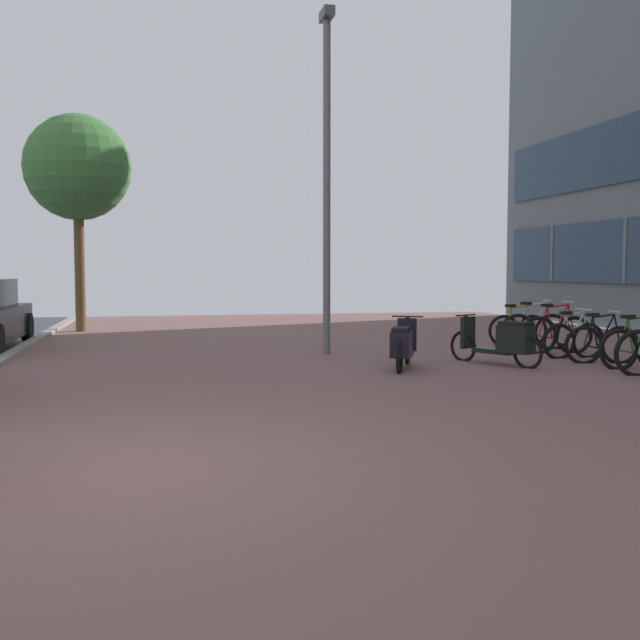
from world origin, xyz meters
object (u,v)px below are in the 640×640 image
Objects in this scene: bicycle_rack_08 at (518,329)px; lamp_post at (327,167)px; bicycle_rack_03 at (637,348)px; bicycle_rack_04 at (602,344)px; scooter_mid at (403,345)px; street_tree at (78,168)px; bicycle_rack_06 at (556,334)px; bicycle_rack_05 at (574,340)px; scooter_near at (503,341)px; bicycle_rack_07 at (535,331)px.

bicycle_rack_08 is 0.20× the size of lamp_post.
bicycle_rack_04 is at bearing 99.86° from bicycle_rack_03.
bicycle_rack_03 is 3.78m from scooter_mid.
bicycle_rack_03 is at bearing -44.92° from street_tree.
street_tree reaches higher than bicycle_rack_06.
street_tree is (-9.39, 7.15, 3.80)m from bicycle_rack_06.
scooter_mid is at bearing -56.30° from street_tree.
bicycle_rack_05 reaches higher than scooter_near.
bicycle_rack_06 is at bearing -10.84° from lamp_post.
bicycle_rack_06 reaches higher than bicycle_rack_05.
scooter_mid is at bearing -167.62° from bicycle_rack_05.
bicycle_rack_05 is at bearing -40.46° from street_tree.
lamp_post is 1.15× the size of street_tree.
bicycle_rack_07 reaches higher than scooter_near.
bicycle_rack_08 is 0.23× the size of street_tree.
bicycle_rack_05 is 0.99× the size of bicycle_rack_08.
bicycle_rack_03 is at bearing -88.40° from bicycle_rack_08.
bicycle_rack_07 is at bearing 32.95° from scooter_mid.
bicycle_rack_08 is 4.74m from scooter_mid.
scooter_mid is at bearing 168.11° from bicycle_rack_03.
bicycle_rack_06 is 12.40m from street_tree.
bicycle_rack_04 is 2.32m from bicycle_rack_07.
scooter_mid is at bearing -147.05° from bicycle_rack_07.
scooter_near is (-1.92, 0.87, 0.07)m from bicycle_rack_03.
street_tree reaches higher than scooter_mid.
bicycle_rack_04 is 1.01× the size of bicycle_rack_05.
bicycle_rack_06 is 5.41m from lamp_post.
bicycle_rack_03 reaches higher than bicycle_rack_04.
scooter_near is (-1.79, -2.22, 0.05)m from bicycle_rack_07.
scooter_mid is 0.29× the size of street_tree.
bicycle_rack_04 is 0.91× the size of bicycle_rack_07.
bicycle_rack_07 is 0.22× the size of lamp_post.
bicycle_rack_07 is 0.25× the size of street_tree.
street_tree reaches higher than bicycle_rack_05.
bicycle_rack_04 is at bearing -28.98° from lamp_post.
bicycle_rack_07 is at bearing 91.86° from bicycle_rack_06.
bicycle_rack_07 is 4.26m from scooter_mid.
scooter_mid is (-3.57, 0.01, 0.06)m from bicycle_rack_04.
lamp_post is (-4.22, 1.60, 3.19)m from bicycle_rack_05.
bicycle_rack_08 is 0.80× the size of scooter_mid.
bicycle_rack_07 is 1.10× the size of bicycle_rack_08.
bicycle_rack_05 is 0.79× the size of scooter_mid.
bicycle_rack_07 is at bearing -0.71° from lamp_post.
lamp_post is at bearing 137.78° from scooter_near.
bicycle_rack_07 is 2.85m from scooter_near.
bicycle_rack_04 is 0.23× the size of street_tree.
scooter_mid is at bearing -176.93° from scooter_near.
bicycle_rack_06 is 1.13× the size of bicycle_rack_08.
bicycle_rack_07 is 0.88× the size of scooter_mid.
lamp_post is 8.14m from street_tree.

